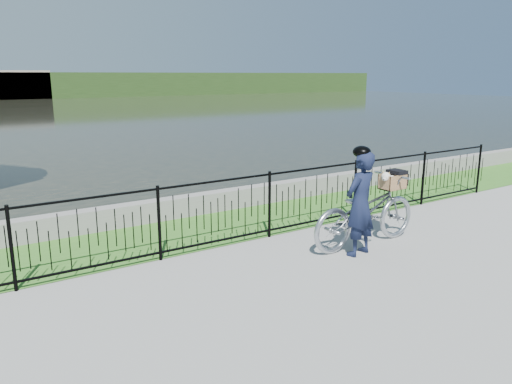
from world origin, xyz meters
TOP-DOWN VIEW (x-y plane):
  - ground at (0.00, 0.00)m, footprint 120.00×120.00m
  - grass_strip at (0.00, 2.60)m, footprint 60.00×2.00m
  - quay_wall at (0.00, 3.60)m, footprint 60.00×0.30m
  - fence at (0.00, 1.60)m, footprint 14.00×0.06m
  - far_building_right at (6.00, 58.50)m, footprint 6.00×3.00m
  - bicycle_rig at (2.07, 0.40)m, footprint 2.15×0.75m
  - cyclist at (1.66, 0.14)m, footprint 0.66×0.50m

SIDE VIEW (x-z plane):
  - ground at x=0.00m, z-range 0.00..0.00m
  - grass_strip at x=0.00m, z-range 0.00..0.01m
  - quay_wall at x=0.00m, z-range 0.00..0.40m
  - bicycle_rig at x=2.07m, z-range -0.03..1.17m
  - fence at x=0.00m, z-range 0.00..1.15m
  - cyclist at x=1.66m, z-range -0.01..1.69m
  - far_building_right at x=6.00m, z-range 0.00..3.20m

